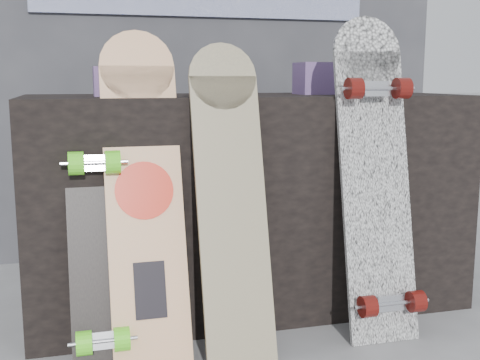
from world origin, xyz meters
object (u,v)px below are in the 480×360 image
object	(u,v)px
longboard_geisha	(144,186)
longboard_cascadia	(376,172)
vendor_table	(247,201)
skateboard_dark	(98,235)
longboard_celtic	(231,192)

from	to	relation	value
longboard_geisha	longboard_cascadia	world-z (taller)	longboard_cascadia
vendor_table	skateboard_dark	xyz separation A→B (m)	(-0.57, -0.36, -0.00)
longboard_geisha	longboard_cascadia	xyz separation A→B (m)	(0.76, -0.04, 0.02)
vendor_table	longboard_cascadia	world-z (taller)	longboard_cascadia
vendor_table	longboard_celtic	bearing A→B (deg)	-112.64
longboard_cascadia	longboard_geisha	bearing A→B (deg)	176.72
skateboard_dark	longboard_cascadia	bearing A→B (deg)	-1.09
longboard_geisha	longboard_celtic	bearing A→B (deg)	-14.74
vendor_table	skateboard_dark	world-z (taller)	vendor_table
vendor_table	longboard_geisha	bearing A→B (deg)	-142.14
longboard_geisha	vendor_table	bearing A→B (deg)	37.86
longboard_geisha	skateboard_dark	size ratio (longest dim) A/B	1.30
longboard_geisha	longboard_cascadia	distance (m)	0.76
longboard_cascadia	skateboard_dark	size ratio (longest dim) A/B	1.37
longboard_geisha	skateboard_dark	world-z (taller)	longboard_geisha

